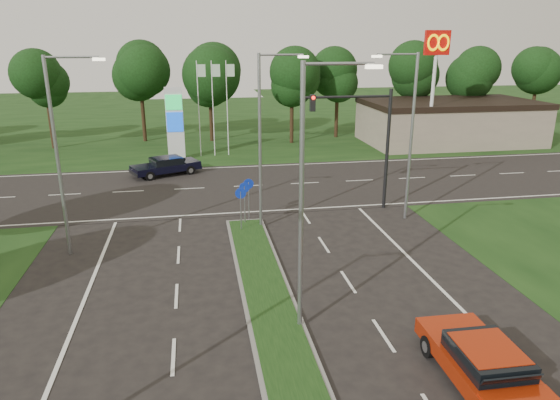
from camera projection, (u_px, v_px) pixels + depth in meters
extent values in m
cube|color=black|center=(213.00, 120.00, 63.28)|extent=(160.00, 50.00, 0.02)
cube|color=black|center=(234.00, 187.00, 34.19)|extent=(160.00, 12.00, 0.02)
cube|color=slate|center=(288.00, 363.00, 15.41)|extent=(2.00, 26.00, 0.12)
cube|color=gray|center=(449.00, 122.00, 48.42)|extent=(16.00, 9.00, 4.00)
cylinder|color=gray|center=(301.00, 205.00, 16.06)|extent=(0.16, 0.16, 9.00)
cylinder|color=gray|center=(339.00, 64.00, 14.90)|extent=(2.20, 0.10, 0.10)
cube|color=#FFF2CC|center=(374.00, 67.00, 15.11)|extent=(0.50, 0.22, 0.12)
cylinder|color=gray|center=(260.00, 145.00, 25.44)|extent=(0.16, 0.16, 9.00)
cylinder|color=gray|center=(281.00, 55.00, 24.28)|extent=(2.20, 0.10, 0.10)
cube|color=#FFF2CC|center=(303.00, 57.00, 24.49)|extent=(0.50, 0.22, 0.12)
cylinder|color=gray|center=(58.00, 160.00, 22.05)|extent=(0.16, 0.16, 9.00)
cylinder|color=gray|center=(71.00, 57.00, 20.89)|extent=(2.20, 0.10, 0.10)
cube|color=#FFF2CC|center=(99.00, 59.00, 21.10)|extent=(0.50, 0.22, 0.12)
cylinder|color=gray|center=(411.00, 139.00, 26.78)|extent=(0.16, 0.16, 9.00)
cylinder|color=gray|center=(398.00, 54.00, 25.26)|extent=(2.20, 0.10, 0.10)
cube|color=#FFF2CC|center=(377.00, 56.00, 25.11)|extent=(0.50, 0.22, 0.12)
cylinder|color=black|center=(387.00, 150.00, 28.88)|extent=(0.20, 0.20, 7.00)
cylinder|color=black|center=(348.00, 97.00, 27.53)|extent=(5.00, 0.14, 0.14)
cube|color=black|center=(313.00, 103.00, 27.29)|extent=(0.28, 0.28, 0.90)
sphere|color=#FF190C|center=(313.00, 98.00, 27.03)|extent=(0.20, 0.20, 0.20)
cylinder|color=gray|center=(241.00, 212.00, 25.83)|extent=(0.06, 0.06, 2.20)
cylinder|color=#0C26A5|center=(241.00, 193.00, 25.53)|extent=(0.56, 0.04, 0.56)
cylinder|color=gray|center=(245.00, 205.00, 26.82)|extent=(0.06, 0.06, 2.20)
cylinder|color=#0C26A5|center=(244.00, 188.00, 26.51)|extent=(0.56, 0.04, 0.56)
cylinder|color=gray|center=(249.00, 201.00, 27.53)|extent=(0.06, 0.06, 2.20)
cylinder|color=#0C26A5|center=(249.00, 184.00, 27.22)|extent=(0.56, 0.04, 0.56)
cube|color=silver|center=(175.00, 124.00, 41.07)|extent=(1.40, 0.30, 6.00)
cube|color=#0CA53F|center=(174.00, 102.00, 40.36)|extent=(1.30, 0.08, 1.20)
cube|color=#0C3FBF|center=(175.00, 122.00, 40.84)|extent=(1.30, 0.08, 1.60)
cylinder|color=silver|center=(199.00, 110.00, 42.03)|extent=(0.08, 0.08, 8.00)
cube|color=#B2D8B2|center=(201.00, 71.00, 41.11)|extent=(0.70, 0.02, 1.00)
cylinder|color=silver|center=(213.00, 109.00, 42.23)|extent=(0.08, 0.08, 8.00)
cube|color=#B2D8B2|center=(216.00, 70.00, 41.31)|extent=(0.70, 0.02, 1.00)
cylinder|color=silver|center=(227.00, 109.00, 42.42)|extent=(0.08, 0.08, 8.00)
cube|color=#B2D8B2|center=(230.00, 70.00, 41.50)|extent=(0.70, 0.02, 1.00)
cylinder|color=silver|center=(432.00, 96.00, 43.10)|extent=(0.30, 0.30, 10.00)
cube|color=#BF0C07|center=(437.00, 43.00, 41.76)|extent=(2.20, 0.35, 2.00)
torus|color=#FFC600|center=(433.00, 43.00, 41.48)|extent=(1.06, 0.16, 1.06)
torus|color=#FFC600|center=(443.00, 43.00, 41.63)|extent=(1.06, 0.16, 1.06)
cylinder|color=black|center=(219.00, 120.00, 48.54)|extent=(0.36, 0.36, 4.40)
sphere|color=black|center=(218.00, 75.00, 47.23)|extent=(6.00, 6.00, 6.00)
sphere|color=black|center=(221.00, 64.00, 46.78)|extent=(4.80, 4.80, 4.80)
cube|color=#9E2108|center=(484.00, 368.00, 14.28)|extent=(2.13, 5.00, 0.51)
cube|color=black|center=(488.00, 355.00, 14.04)|extent=(1.77, 2.22, 0.47)
cube|color=#9E2108|center=(489.00, 348.00, 13.97)|extent=(1.66, 1.82, 0.05)
cylinder|color=black|center=(428.00, 347.00, 15.72)|extent=(0.24, 0.70, 0.70)
cylinder|color=black|center=(483.00, 341.00, 15.99)|extent=(0.24, 0.70, 0.70)
cube|color=black|center=(166.00, 167.00, 37.00)|extent=(5.25, 3.75, 0.50)
cube|color=black|center=(167.00, 161.00, 36.90)|extent=(2.63, 2.40, 0.46)
cube|color=black|center=(166.00, 158.00, 36.83)|extent=(2.23, 2.15, 0.04)
cylinder|color=black|center=(150.00, 176.00, 35.54)|extent=(0.72, 0.47, 0.68)
cylinder|color=black|center=(142.00, 171.00, 37.00)|extent=(0.72, 0.47, 0.68)
cylinder|color=black|center=(190.00, 170.00, 37.16)|extent=(0.72, 0.47, 0.68)
cylinder|color=black|center=(181.00, 165.00, 38.62)|extent=(0.72, 0.47, 0.68)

